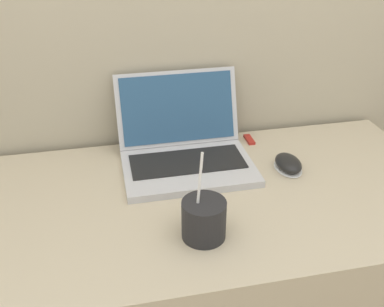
{
  "coord_description": "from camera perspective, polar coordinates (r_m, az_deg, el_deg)",
  "views": [
    {
      "loc": [
        -0.26,
        -0.59,
        1.42
      ],
      "look_at": [
        -0.05,
        0.39,
        0.85
      ],
      "focal_mm": 42.0,
      "sensor_mm": 36.0,
      "label": 1
    }
  ],
  "objects": [
    {
      "name": "laptop",
      "position": [
        1.26,
        -0.94,
        0.91
      ],
      "size": [
        0.36,
        0.32,
        0.23
      ],
      "color": "silver",
      "rests_on": "desk"
    },
    {
      "name": "desk",
      "position": [
        1.4,
        2.66,
        -18.09
      ],
      "size": [
        1.24,
        0.64,
        0.77
      ],
      "color": "beige",
      "rests_on": "ground_plane"
    },
    {
      "name": "drink_cup",
      "position": [
        0.99,
        1.51,
        -8.26
      ],
      "size": [
        0.1,
        0.1,
        0.2
      ],
      "color": "#232326",
      "rests_on": "desk"
    },
    {
      "name": "computer_mouse",
      "position": [
        1.27,
        12.12,
        -1.29
      ],
      "size": [
        0.07,
        0.11,
        0.04
      ],
      "color": "white",
      "rests_on": "desk"
    },
    {
      "name": "usb_stick",
      "position": [
        1.4,
        7.28,
        1.77
      ],
      "size": [
        0.02,
        0.06,
        0.01
      ],
      "color": "#B2261E",
      "rests_on": "desk"
    }
  ]
}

